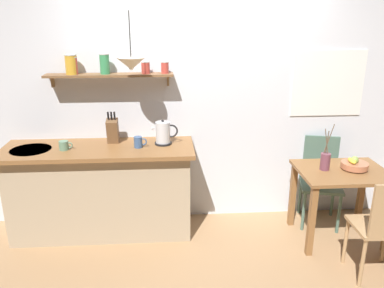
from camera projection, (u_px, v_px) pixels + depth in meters
name	position (u px, v px, depth m)	size (l,w,h in m)	color
ground_plane	(204.00, 244.00, 3.83)	(14.00, 14.00, 0.00)	#A87F56
back_wall	(219.00, 94.00, 4.03)	(6.80, 0.11, 2.70)	silver
kitchen_counter	(102.00, 190.00, 3.92)	(1.83, 0.63, 0.92)	tan
wall_shelf	(103.00, 70.00, 3.72)	(1.21, 0.20, 0.32)	brown
dining_table	(341.00, 183.00, 3.77)	(0.84, 0.65, 0.72)	brown
dining_chair_near	(384.00, 225.00, 3.18)	(0.43, 0.39, 0.92)	tan
dining_chair_far	(320.00, 176.00, 4.16)	(0.50, 0.51, 0.91)	#4C6B5B
fruit_bowl	(354.00, 165.00, 3.74)	(0.25, 0.25, 0.13)	#BC704C
twig_vase	(325.00, 161.00, 3.72)	(0.09, 0.09, 0.45)	brown
electric_kettle	(163.00, 133.00, 3.82)	(0.25, 0.16, 0.25)	black
knife_block	(113.00, 130.00, 3.85)	(0.11, 0.16, 0.32)	brown
coffee_mug_by_sink	(64.00, 145.00, 3.67)	(0.13, 0.09, 0.09)	slate
coffee_mug_spare	(139.00, 142.00, 3.74)	(0.12, 0.08, 0.11)	#3D5B89
pendant_lamp	(131.00, 64.00, 3.43)	(0.25, 0.25, 0.50)	black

